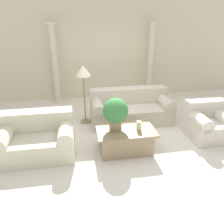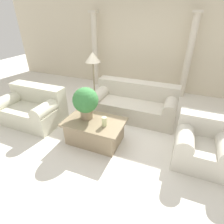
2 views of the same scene
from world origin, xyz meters
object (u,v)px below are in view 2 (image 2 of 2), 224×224
Objects in this scene: sofa_long at (134,103)px; armchair at (203,143)px; potted_plant at (86,101)px; floor_lamp at (93,61)px; loveseat at (33,107)px; coffee_table at (95,131)px.

armchair is at bearing -34.64° from sofa_long.
floor_lamp is at bearing 111.34° from potted_plant.
sofa_long is at bearing 145.36° from armchair.
floor_lamp is 2.95m from armchair.
sofa_long is 1.44× the size of loveseat.
loveseat is at bearing 174.53° from coffee_table.
sofa_long is at bearing 28.00° from loveseat.
potted_plant reaches higher than armchair.
potted_plant is 0.71× the size of armchair.
floor_lamp is (-0.70, 1.37, 0.97)m from coffee_table.
sofa_long is 1.42m from floor_lamp.
armchair is at bearing 5.36° from potted_plant.
sofa_long is 2.26× the size of armchair.
armchair reaches higher than coffee_table.
potted_plant reaches higher than sofa_long.
coffee_table is 0.78× the size of floor_lamp.
coffee_table is at bearing -172.41° from armchair.
sofa_long is 1.76× the size of coffee_table.
floor_lamp reaches higher than potted_plant.
coffee_table is 0.61m from potted_plant.
sofa_long is 2.36m from loveseat.
loveseat is 2.22× the size of potted_plant.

